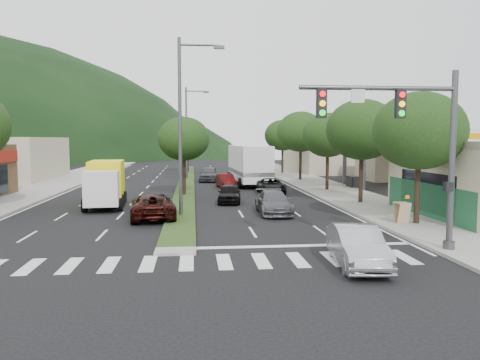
{
  "coord_description": "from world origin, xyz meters",
  "views": [
    {
      "loc": [
        0.72,
        -18.5,
        4.41
      ],
      "look_at": [
        3.64,
        10.62,
        1.85
      ],
      "focal_mm": 35.0,
      "sensor_mm": 36.0,
      "label": 1
    }
  ],
  "objects": [
    {
      "name": "car_queue_b",
      "position": [
        5.44,
        8.63,
        0.66
      ],
      "size": [
        1.95,
        4.62,
        1.33
      ],
      "primitive_type": "imported",
      "rotation": [
        0.0,
        0.0,
        -0.02
      ],
      "color": "#545459",
      "rests_on": "ground"
    },
    {
      "name": "sidewalk_right",
      "position": [
        12.5,
        25.0,
        0.07
      ],
      "size": [
        5.0,
        90.0,
        0.15
      ],
      "primitive_type": "cube",
      "color": "gray",
      "rests_on": "ground"
    },
    {
      "name": "a_frame_sign",
      "position": [
        11.26,
        4.08,
        0.79
      ],
      "size": [
        0.72,
        0.8,
        1.44
      ],
      "rotation": [
        0.0,
        0.0,
        0.11
      ],
      "color": "tan",
      "rests_on": "sidewalk_right"
    },
    {
      "name": "tree_r_a",
      "position": [
        12.0,
        4.0,
        4.82
      ],
      "size": [
        4.6,
        4.6,
        6.63
      ],
      "color": "black",
      "rests_on": "sidewalk_right"
    },
    {
      "name": "ground",
      "position": [
        0.0,
        0.0,
        0.0
      ],
      "size": [
        160.0,
        160.0,
        0.0
      ],
      "primitive_type": "plane",
      "color": "black",
      "rests_on": "ground"
    },
    {
      "name": "streetlight_mid",
      "position": [
        0.21,
        33.0,
        5.58
      ],
      "size": [
        2.6,
        0.25,
        10.0
      ],
      "color": "#47494C",
      "rests_on": "ground"
    },
    {
      "name": "sidewalk_left",
      "position": [
        -13.0,
        25.0,
        0.07
      ],
      "size": [
        6.0,
        90.0,
        0.15
      ],
      "primitive_type": "cube",
      "color": "gray",
      "rests_on": "ground"
    },
    {
      "name": "tree_r_c",
      "position": [
        12.0,
        20.0,
        4.75
      ],
      "size": [
        4.4,
        4.4,
        6.48
      ],
      "color": "black",
      "rests_on": "sidewalk_right"
    },
    {
      "name": "suv_maroon",
      "position": [
        -1.55,
        7.61,
        0.71
      ],
      "size": [
        2.88,
        5.33,
        1.42
      ],
      "primitive_type": "imported",
      "rotation": [
        0.0,
        0.0,
        3.25
      ],
      "color": "black",
      "rests_on": "ground"
    },
    {
      "name": "bldg_right_far",
      "position": [
        19.5,
        44.0,
        2.6
      ],
      "size": [
        10.0,
        16.0,
        5.2
      ],
      "primitive_type": "cube",
      "color": "#BEB897",
      "rests_on": "ground"
    },
    {
      "name": "tree_r_e",
      "position": [
        12.0,
        40.0,
        4.89
      ],
      "size": [
        4.6,
        4.6,
        6.71
      ],
      "color": "black",
      "rests_on": "sidewalk_right"
    },
    {
      "name": "motorhome",
      "position": [
        6.1,
        26.34,
        2.01
      ],
      "size": [
        3.58,
        10.0,
        3.78
      ],
      "rotation": [
        0.0,
        0.0,
        0.05
      ],
      "color": "silver",
      "rests_on": "ground"
    },
    {
      "name": "bldg_left_far",
      "position": [
        -19.0,
        34.0,
        2.3
      ],
      "size": [
        9.0,
        14.0,
        4.6
      ],
      "primitive_type": "cube",
      "color": "#BEB897",
      "rests_on": "ground"
    },
    {
      "name": "sedan_silver",
      "position": [
        6.37,
        -3.0,
        0.7
      ],
      "size": [
        1.91,
        4.36,
        1.39
      ],
      "primitive_type": "imported",
      "rotation": [
        0.0,
        0.0,
        -0.1
      ],
      "color": "#B0B2B8",
      "rests_on": "ground"
    },
    {
      "name": "tree_r_d",
      "position": [
        12.0,
        30.0,
        5.18
      ],
      "size": [
        5.0,
        5.0,
        7.17
      ],
      "color": "black",
      "rests_on": "sidewalk_right"
    },
    {
      "name": "traffic_signal",
      "position": [
        9.03,
        -1.54,
        4.65
      ],
      "size": [
        6.12,
        0.4,
        7.0
      ],
      "color": "#47494C",
      "rests_on": "ground"
    },
    {
      "name": "tree_r_b",
      "position": [
        12.0,
        12.0,
        5.04
      ],
      "size": [
        4.8,
        4.8,
        6.94
      ],
      "color": "black",
      "rests_on": "sidewalk_right"
    },
    {
      "name": "gas_canopy",
      "position": [
        19.0,
        22.0,
        4.65
      ],
      "size": [
        12.2,
        8.2,
        5.25
      ],
      "color": "silver",
      "rests_on": "ground"
    },
    {
      "name": "box_truck",
      "position": [
        -4.99,
        12.63,
        1.4
      ],
      "size": [
        2.76,
        6.18,
        2.97
      ],
      "rotation": [
        0.0,
        0.0,
        3.23
      ],
      "color": "silver",
      "rests_on": "ground"
    },
    {
      "name": "car_queue_d",
      "position": [
        6.96,
        18.63,
        0.63
      ],
      "size": [
        2.32,
        4.61,
        1.25
      ],
      "primitive_type": "imported",
      "rotation": [
        0.0,
        0.0,
        -0.06
      ],
      "color": "black",
      "rests_on": "ground"
    },
    {
      "name": "car_queue_f",
      "position": [
        6.69,
        42.92,
        0.62
      ],
      "size": [
        1.92,
        4.36,
        1.24
      ],
      "primitive_type": "imported",
      "rotation": [
        0.0,
        0.0,
        -0.04
      ],
      "color": "black",
      "rests_on": "ground"
    },
    {
      "name": "car_queue_a",
      "position": [
        3.2,
        13.63,
        0.65
      ],
      "size": [
        1.94,
        3.96,
        1.3
      ],
      "primitive_type": "imported",
      "rotation": [
        0.0,
        0.0,
        -0.11
      ],
      "color": "black",
      "rests_on": "ground"
    },
    {
      "name": "tree_med_near",
      "position": [
        0.0,
        18.0,
        4.43
      ],
      "size": [
        4.0,
        4.0,
        6.02
      ],
      "color": "black",
      "rests_on": "median"
    },
    {
      "name": "crosswalk",
      "position": [
        0.0,
        -2.0,
        0.01
      ],
      "size": [
        19.0,
        2.2,
        0.01
      ],
      "primitive_type": "cube",
      "color": "silver",
      "rests_on": "ground"
    },
    {
      "name": "car_queue_e",
      "position": [
        2.34,
        30.47,
        0.77
      ],
      "size": [
        2.33,
        4.71,
        1.55
      ],
      "primitive_type": "imported",
      "rotation": [
        0.0,
        0.0,
        -0.11
      ],
      "color": "#48494D",
      "rests_on": "ground"
    },
    {
      "name": "median",
      "position": [
        0.0,
        28.0,
        0.06
      ],
      "size": [
        1.6,
        56.0,
        0.12
      ],
      "primitive_type": "cube",
      "color": "#1F3312",
      "rests_on": "ground"
    },
    {
      "name": "tree_med_far",
      "position": [
        0.0,
        44.0,
        5.01
      ],
      "size": [
        4.8,
        4.8,
        6.94
      ],
      "color": "black",
      "rests_on": "median"
    },
    {
      "name": "streetlight_near",
      "position": [
        0.21,
        8.0,
        5.58
      ],
      "size": [
        2.6,
        0.25,
        10.0
      ],
      "color": "#47494C",
      "rests_on": "ground"
    },
    {
      "name": "car_queue_c",
      "position": [
        3.65,
        23.63,
        0.63
      ],
      "size": [
        1.78,
        3.93,
        1.25
      ],
      "primitive_type": "imported",
      "rotation": [
        0.0,
        0.0,
        0.12
      ],
      "color": "#480C0D",
      "rests_on": "ground"
    }
  ]
}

